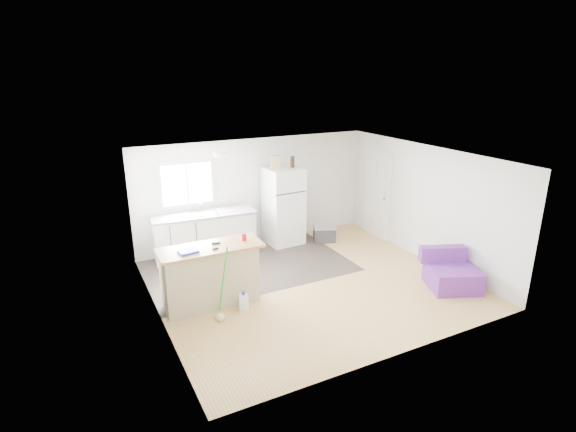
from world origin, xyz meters
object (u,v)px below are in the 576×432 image
object	(u,v)px
refrigerator	(283,206)
blue_tray	(188,251)
kitchen_cabinets	(205,234)
cleaner_jug	(244,302)
purple_seat	(451,274)
red_cup	(244,237)
cooler	(324,233)
bottle_left	(293,162)
mop	(221,306)
peninsula	(210,276)
bottle_right	(292,162)
cardboard_box	(275,162)

from	to	relation	value
refrigerator	blue_tray	world-z (taller)	refrigerator
kitchen_cabinets	cleaner_jug	distance (m)	2.53
purple_seat	red_cup	distance (m)	3.87
refrigerator	blue_tray	distance (m)	3.48
kitchen_cabinets	cooler	distance (m)	2.78
bottle_left	blue_tray	bearing A→B (deg)	-145.32
kitchen_cabinets	blue_tray	bearing A→B (deg)	-107.68
mop	blue_tray	bearing A→B (deg)	110.93
cooler	blue_tray	bearing A→B (deg)	-132.52
refrigerator	cooler	distance (m)	1.18
peninsula	bottle_right	xyz separation A→B (m)	(2.58, 1.97, 1.35)
refrigerator	cleaner_jug	distance (m)	3.23
cardboard_box	purple_seat	bearing A→B (deg)	-59.85
peninsula	bottle_right	bearing A→B (deg)	38.16
purple_seat	blue_tray	world-z (taller)	blue_tray
blue_tray	cooler	bearing A→B (deg)	25.42
purple_seat	bottle_left	world-z (taller)	bottle_left
refrigerator	bottle_right	bearing A→B (deg)	-20.60
peninsula	cleaner_jug	bearing A→B (deg)	-44.41
red_cup	blue_tray	world-z (taller)	red_cup
cleaner_jug	refrigerator	bearing A→B (deg)	66.03
bottle_left	cardboard_box	bearing A→B (deg)	177.91
purple_seat	red_cup	world-z (taller)	red_cup
cooler	purple_seat	distance (m)	3.15
cleaner_jug	blue_tray	bearing A→B (deg)	171.27
bottle_left	purple_seat	bearing A→B (deg)	-65.40
purple_seat	peninsula	bearing A→B (deg)	-175.25
bottle_left	peninsula	bearing A→B (deg)	-142.84
peninsula	refrigerator	xyz separation A→B (m)	(2.39, 2.03, 0.35)
purple_seat	cleaner_jug	distance (m)	3.84
bottle_right	blue_tray	bearing A→B (deg)	-145.06
refrigerator	red_cup	size ratio (longest dim) A/B	14.68
red_cup	refrigerator	bearing A→B (deg)	48.87
purple_seat	blue_tray	distance (m)	4.76
peninsula	blue_tray	bearing A→B (deg)	-166.91
bottle_right	refrigerator	bearing A→B (deg)	163.00
cooler	mop	xyz separation A→B (m)	(-3.29, -2.19, 0.03)
mop	red_cup	bearing A→B (deg)	24.92
bottle_left	bottle_right	bearing A→B (deg)	178.88
peninsula	bottle_right	world-z (taller)	bottle_right
refrigerator	cooler	size ratio (longest dim) A/B	2.92
red_cup	bottle_right	xyz separation A→B (m)	(1.94, 1.96, 0.77)
bottle_left	bottle_right	xyz separation A→B (m)	(-0.03, 0.00, 0.00)
refrigerator	cleaner_jug	xyz separation A→B (m)	(-1.97, -2.45, -0.74)
refrigerator	blue_tray	size ratio (longest dim) A/B	5.87
purple_seat	mop	bearing A→B (deg)	-168.16
cleaner_jug	red_cup	world-z (taller)	red_cup
cooler	bottle_left	bearing A→B (deg)	176.05
cardboard_box	bottle_left	distance (m)	0.42
kitchen_cabinets	red_cup	xyz separation A→B (m)	(0.09, -2.06, 0.62)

